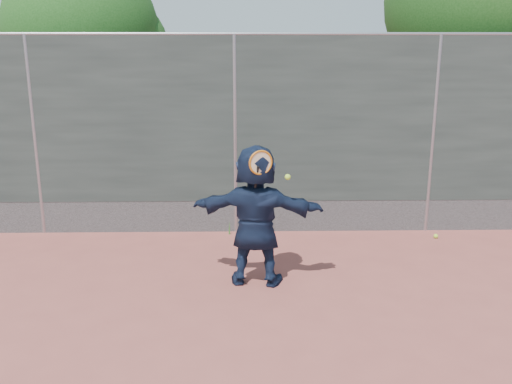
{
  "coord_description": "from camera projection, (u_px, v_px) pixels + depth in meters",
  "views": [
    {
      "loc": [
        0.15,
        -5.01,
        2.95
      ],
      "look_at": [
        0.28,
        1.56,
        1.16
      ],
      "focal_mm": 40.0,
      "sensor_mm": 36.0,
      "label": 1
    }
  ],
  "objects": [
    {
      "name": "ground",
      "position": [
        231.0,
        348.0,
        5.6
      ],
      "size": [
        80.0,
        80.0,
        0.0
      ],
      "primitive_type": "plane",
      "color": "#9E4C42",
      "rests_on": "ground"
    },
    {
      "name": "player",
      "position": [
        256.0,
        215.0,
        6.89
      ],
      "size": [
        1.68,
        0.75,
        1.75
      ],
      "primitive_type": "imported",
      "rotation": [
        0.0,
        0.0,
        2.99
      ],
      "color": "#16223D",
      "rests_on": "ground"
    },
    {
      "name": "ball_ground",
      "position": [
        436.0,
        236.0,
        8.66
      ],
      "size": [
        0.07,
        0.07,
        0.07
      ],
      "primitive_type": "sphere",
      "color": "#B9EF35",
      "rests_on": "ground"
    },
    {
      "name": "fence",
      "position": [
        235.0,
        132.0,
        8.57
      ],
      "size": [
        20.0,
        0.06,
        3.03
      ],
      "color": "#38423D",
      "rests_on": "ground"
    },
    {
      "name": "swing_action",
      "position": [
        263.0,
        166.0,
        6.52
      ],
      "size": [
        0.49,
        0.15,
        0.51
      ],
      "color": "#C76812",
      "rests_on": "ground"
    },
    {
      "name": "tree_right",
      "position": [
        494.0,
        7.0,
        10.33
      ],
      "size": [
        3.78,
        3.6,
        5.39
      ],
      "color": "#382314",
      "rests_on": "ground"
    },
    {
      "name": "tree_left",
      "position": [
        91.0,
        38.0,
        11.1
      ],
      "size": [
        3.15,
        3.0,
        4.53
      ],
      "color": "#382314",
      "rests_on": "ground"
    },
    {
      "name": "weed_clump",
      "position": [
        255.0,
        225.0,
        8.84
      ],
      "size": [
        0.68,
        0.07,
        0.3
      ],
      "color": "#387226",
      "rests_on": "ground"
    }
  ]
}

